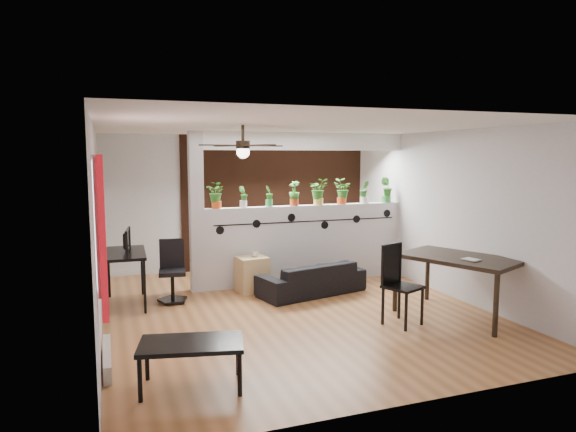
{
  "coord_description": "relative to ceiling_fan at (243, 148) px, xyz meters",
  "views": [
    {
      "loc": [
        -2.5,
        -6.74,
        2.22
      ],
      "look_at": [
        0.14,
        0.6,
        1.29
      ],
      "focal_mm": 32.0,
      "sensor_mm": 36.0,
      "label": 1
    }
  ],
  "objects": [
    {
      "name": "cup",
      "position": [
        0.57,
        1.46,
        -1.7
      ],
      "size": [
        0.14,
        0.14,
        0.09
      ],
      "primitive_type": "imported",
      "rotation": [
        0.0,
        0.0,
        0.34
      ],
      "color": "gray",
      "rests_on": "cube_shelf"
    },
    {
      "name": "office_chair",
      "position": [
        -0.78,
        1.33,
        -1.91
      ],
      "size": [
        0.48,
        0.48,
        0.93
      ],
      "color": "black",
      "rests_on": "ground"
    },
    {
      "name": "potted_plant_6",
      "position": [
        2.73,
        1.8,
        -0.75
      ],
      "size": [
        0.23,
        0.19,
        0.41
      ],
      "color": "white",
      "rests_on": "partition_wall"
    },
    {
      "name": "potted_plant_0",
      "position": [
        0.02,
        1.8,
        -0.73
      ],
      "size": [
        0.29,
        0.29,
        0.44
      ],
      "color": "#DB4F19",
      "rests_on": "partition_wall"
    },
    {
      "name": "baseboard_heater",
      "position": [
        -1.74,
        -0.9,
        -2.22
      ],
      "size": [
        0.08,
        1.0,
        0.18
      ],
      "primitive_type": "cube",
      "color": "silver",
      "rests_on": "ground"
    },
    {
      "name": "potted_plant_1",
      "position": [
        0.47,
        1.8,
        -0.77
      ],
      "size": [
        0.19,
        0.16,
        0.36
      ],
      "color": "white",
      "rests_on": "partition_wall"
    },
    {
      "name": "coffee_table",
      "position": [
        -0.98,
        -1.71,
        -1.91
      ],
      "size": [
        1.07,
        0.74,
        0.46
      ],
      "color": "black",
      "rests_on": "ground"
    },
    {
      "name": "potted_plant_5",
      "position": [
        2.28,
        1.8,
        -0.73
      ],
      "size": [
        0.3,
        0.29,
        0.45
      ],
      "color": "#C84417",
      "rests_on": "partition_wall"
    },
    {
      "name": "cube_shelf",
      "position": [
        0.52,
        1.46,
        -2.03
      ],
      "size": [
        0.52,
        0.48,
        0.57
      ],
      "primitive_type": "cube",
      "rotation": [
        0.0,
        0.0,
        0.14
      ],
      "color": "tan",
      "rests_on": "ground"
    },
    {
      "name": "book",
      "position": [
        2.74,
        -1.04,
        -1.46
      ],
      "size": [
        0.2,
        0.24,
        0.02
      ],
      "primitive_type": "imported",
      "rotation": [
        0.0,
        0.0,
        0.25
      ],
      "color": "gray",
      "rests_on": "dining_table"
    },
    {
      "name": "brick_panel",
      "position": [
        1.6,
        3.27,
        -1.01
      ],
      "size": [
        3.9,
        0.05,
        2.6
      ],
      "primitive_type": "cube",
      "color": "brown",
      "rests_on": "ground"
    },
    {
      "name": "dining_table",
      "position": [
        2.84,
        -0.74,
        -1.56
      ],
      "size": [
        1.48,
        1.79,
        0.84
      ],
      "color": "black",
      "rests_on": "ground"
    },
    {
      "name": "potted_plant_4",
      "position": [
        1.83,
        1.8,
        -0.72
      ],
      "size": [
        0.27,
        0.23,
        0.46
      ],
      "color": "gold",
      "rests_on": "partition_wall"
    },
    {
      "name": "potted_plant_7",
      "position": [
        3.18,
        1.8,
        -0.72
      ],
      "size": [
        0.31,
        0.31,
        0.47
      ],
      "color": "#328A38",
      "rests_on": "partition_wall"
    },
    {
      "name": "sofa",
      "position": [
        1.38,
        1.01,
        -2.07
      ],
      "size": [
        1.77,
        1.02,
        0.49
      ],
      "primitive_type": "imported",
      "rotation": [
        0.0,
        0.0,
        3.37
      ],
      "color": "black",
      "rests_on": "ground"
    },
    {
      "name": "potted_plant_2",
      "position": [
        0.92,
        1.8,
        -0.77
      ],
      "size": [
        0.21,
        0.22,
        0.36
      ],
      "color": "green",
      "rests_on": "partition_wall"
    },
    {
      "name": "framed_art",
      "position": [
        -1.78,
        1.2,
        -0.46
      ],
      "size": [
        0.03,
        0.34,
        0.44
      ],
      "color": "#8C7259",
      "rests_on": "room_shell"
    },
    {
      "name": "window_assembly",
      "position": [
        -1.76,
        -0.9,
        -0.81
      ],
      "size": [
        0.09,
        1.3,
        1.55
      ],
      "color": "white",
      "rests_on": "room_shell"
    },
    {
      "name": "monitor",
      "position": [
        -1.45,
        1.52,
        -1.43
      ],
      "size": [
        0.32,
        0.09,
        0.18
      ],
      "primitive_type": "imported",
      "rotation": [
        0.0,
        0.0,
        1.44
      ],
      "color": "black",
      "rests_on": "computer_desk"
    },
    {
      "name": "folding_chair",
      "position": [
        1.88,
        -0.71,
        -1.69
      ],
      "size": [
        0.56,
        0.56,
        1.06
      ],
      "color": "black",
      "rests_on": "ground"
    },
    {
      "name": "potted_plant_3",
      "position": [
        1.37,
        1.8,
        -0.74
      ],
      "size": [
        0.28,
        0.28,
        0.43
      ],
      "color": "#AD3D1B",
      "rests_on": "partition_wall"
    },
    {
      "name": "ceiling_fan",
      "position": [
        0.0,
        0.0,
        0.0
      ],
      "size": [
        1.19,
        1.19,
        0.43
      ],
      "color": "black",
      "rests_on": "room_shell"
    },
    {
      "name": "room_shell",
      "position": [
        0.8,
        0.3,
        -1.01
      ],
      "size": [
        6.3,
        7.1,
        2.9
      ],
      "color": "brown",
      "rests_on": "ground"
    },
    {
      "name": "pier_column",
      "position": [
        -0.31,
        1.8,
        -1.01
      ],
      "size": [
        0.22,
        0.2,
        2.6
      ],
      "primitive_type": "cube",
      "color": "#BCBCC1",
      "rests_on": "ground"
    },
    {
      "name": "corkboard",
      "position": [
        -1.78,
        1.25,
        -0.96
      ],
      "size": [
        0.03,
        0.6,
        0.45
      ],
      "primitive_type": "cube",
      "color": "olive",
      "rests_on": "room_shell"
    },
    {
      "name": "vine_decal",
      "position": [
        1.6,
        1.7,
        -1.23
      ],
      "size": [
        3.31,
        0.01,
        0.3
      ],
      "color": "black",
      "rests_on": "partition_wall"
    },
    {
      "name": "partition_wall",
      "position": [
        1.6,
        1.8,
        -1.64
      ],
      "size": [
        3.6,
        0.18,
        1.35
      ],
      "primitive_type": "cube",
      "color": "#BCBCC1",
      "rests_on": "ground"
    },
    {
      "name": "ceiling_header",
      "position": [
        1.6,
        1.8,
        0.14
      ],
      "size": [
        3.6,
        0.18,
        0.3
      ],
      "primitive_type": "cube",
      "color": "white",
      "rests_on": "room_shell"
    },
    {
      "name": "computer_desk",
      "position": [
        -1.45,
        1.37,
        -1.59
      ],
      "size": [
        0.62,
        1.13,
        0.8
      ],
      "color": "black",
      "rests_on": "ground"
    }
  ]
}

